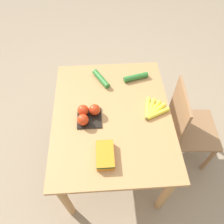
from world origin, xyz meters
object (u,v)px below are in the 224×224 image
banana_bunch (153,110)px  carrot_bag (105,155)px  cucumber_far (136,77)px  chair (187,127)px  cucumber_near (101,79)px  tomato_pack (87,114)px

banana_bunch → carrot_bag: carrot_bag is taller
carrot_bag → cucumber_far: (-0.69, 0.29, -0.01)m
chair → cucumber_near: chair is taller
tomato_pack → carrot_bag: size_ratio=0.93×
banana_bunch → chair: bearing=92.7°
cucumber_near → cucumber_far: 0.29m
carrot_bag → cucumber_far: bearing=157.5°
banana_bunch → cucumber_far: (-0.35, -0.08, 0.01)m
banana_bunch → tomato_pack: bearing=-87.4°
chair → banana_bunch: size_ratio=4.44×
banana_bunch → cucumber_far: bearing=-166.3°
cucumber_near → cucumber_far: same height
banana_bunch → cucumber_near: (-0.35, -0.37, 0.01)m
cucumber_near → carrot_bag: bearing=0.3°
carrot_bag → cucumber_far: 0.75m
cucumber_near → cucumber_far: bearing=90.4°
chair → cucumber_near: size_ratio=4.40×
tomato_pack → carrot_bag: (0.32, 0.11, -0.01)m
chair → tomato_pack: (0.04, -0.83, 0.32)m
chair → banana_bunch: (0.02, -0.34, 0.30)m
chair → tomato_pack: 0.89m
chair → banana_bunch: chair is taller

